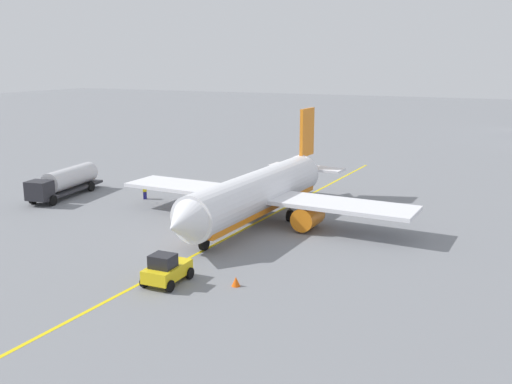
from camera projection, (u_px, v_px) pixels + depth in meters
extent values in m
plane|color=slate|center=(256.00, 223.00, 54.33)|extent=(400.00, 400.00, 0.00)
cylinder|color=white|center=(256.00, 193.00, 53.67)|extent=(21.76, 4.80, 3.90)
cube|color=orange|center=(256.00, 204.00, 53.91)|extent=(20.53, 4.05, 1.09)
cone|color=white|center=(182.00, 224.00, 43.32)|extent=(3.16, 3.86, 3.74)
cone|color=white|center=(308.00, 167.00, 64.45)|extent=(4.34, 3.49, 3.31)
cube|color=orange|center=(307.00, 132.00, 63.04)|extent=(3.21, 0.49, 5.20)
cube|color=white|center=(306.00, 168.00, 63.93)|extent=(2.75, 8.49, 0.24)
cube|color=white|center=(261.00, 195.00, 54.64)|extent=(6.03, 29.49, 0.36)
cylinder|color=orange|center=(308.00, 217.00, 51.87)|extent=(3.29, 2.23, 2.10)
cylinder|color=orange|center=(210.00, 204.00, 56.60)|extent=(3.29, 2.23, 2.10)
cylinder|color=#4C4C51|center=(204.00, 236.00, 46.31)|extent=(0.24, 0.24, 1.23)
cylinder|color=black|center=(204.00, 244.00, 46.45)|extent=(1.12, 0.45, 1.10)
cylinder|color=#4C4C51|center=(290.00, 209.00, 54.61)|extent=(0.24, 0.24, 1.23)
cylinder|color=black|center=(290.00, 216.00, 54.75)|extent=(1.12, 0.45, 1.10)
cylinder|color=#4C4C51|center=(242.00, 203.00, 56.98)|extent=(0.24, 0.24, 1.23)
cylinder|color=black|center=(242.00, 209.00, 57.12)|extent=(1.12, 0.45, 1.10)
cube|color=#2D2D33|center=(68.00, 189.00, 65.16)|extent=(10.79, 3.98, 0.30)
cube|color=#232328|center=(40.00, 190.00, 60.41)|extent=(2.32, 2.66, 2.00)
cube|color=black|center=(34.00, 188.00, 59.48)|extent=(0.44, 2.00, 0.90)
cylinder|color=silver|center=(70.00, 177.00, 65.43)|extent=(7.99, 3.38, 2.30)
cylinder|color=black|center=(53.00, 201.00, 60.67)|extent=(1.14, 0.50, 1.10)
cylinder|color=black|center=(33.00, 199.00, 61.39)|extent=(1.14, 0.50, 1.10)
cylinder|color=black|center=(91.00, 187.00, 67.35)|extent=(1.14, 0.50, 1.10)
cylinder|color=black|center=(73.00, 185.00, 68.07)|extent=(1.14, 0.50, 1.10)
cube|color=yellow|center=(167.00, 271.00, 39.56)|extent=(3.65, 2.10, 0.90)
cube|color=black|center=(163.00, 261.00, 38.91)|extent=(1.44, 1.64, 0.90)
cylinder|color=black|center=(165.00, 269.00, 41.21)|extent=(0.81, 0.32, 0.80)
cylinder|color=black|center=(190.00, 273.00, 40.43)|extent=(0.81, 0.32, 0.80)
cylinder|color=black|center=(145.00, 282.00, 38.90)|extent=(0.81, 0.32, 0.80)
cylinder|color=black|center=(170.00, 286.00, 38.11)|extent=(0.81, 0.32, 0.80)
cube|color=navy|center=(145.00, 195.00, 63.61)|extent=(0.54, 0.48, 0.85)
cube|color=yellow|center=(145.00, 189.00, 63.44)|extent=(0.63, 0.55, 0.60)
sphere|color=tan|center=(145.00, 185.00, 63.34)|extent=(0.24, 0.24, 0.24)
cone|color=#F2590F|center=(189.00, 273.00, 40.77)|extent=(0.50, 0.50, 0.56)
cone|color=#F2590F|center=(236.00, 281.00, 39.08)|extent=(0.60, 0.60, 0.67)
cube|color=yellow|center=(256.00, 223.00, 54.33)|extent=(69.30, 3.21, 0.01)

